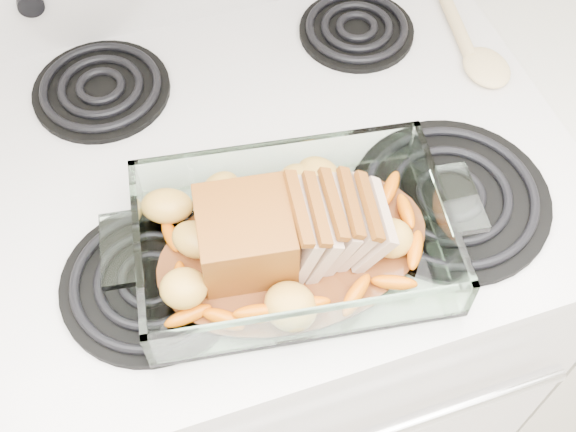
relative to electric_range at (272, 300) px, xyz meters
name	(u,v)px	position (x,y,z in m)	size (l,w,h in m)	color
electric_range	(272,300)	(0.00, 0.00, 0.00)	(0.78, 0.70, 1.12)	silver
baking_dish	(293,244)	(-0.02, -0.18, 0.48)	(0.35, 0.23, 0.07)	silver
pork_roast	(276,235)	(-0.04, -0.18, 0.51)	(0.21, 0.10, 0.08)	brown
roast_vegetables	(281,218)	(-0.03, -0.14, 0.49)	(0.33, 0.18, 0.04)	#EE6403
wooden_spoon	(469,39)	(0.34, 0.08, 0.46)	(0.06, 0.29, 0.02)	beige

